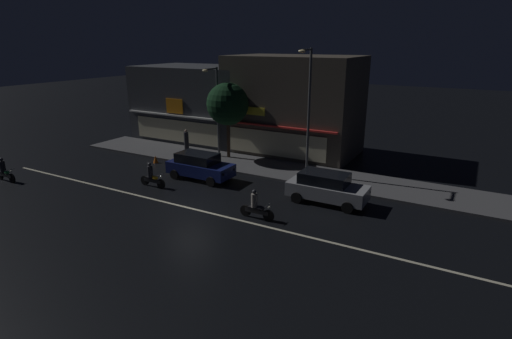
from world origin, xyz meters
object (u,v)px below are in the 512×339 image
object	(u,v)px
traffic_cone	(156,159)
pedestrian_on_sidewalk	(186,142)
motorcycle_opposite_lane	(256,207)
motorcycle_following	(4,172)
motorcycle_lead	(152,177)
streetlamp_west	(216,105)
streetlamp_mid	(308,104)
parked_car_trailing	(200,166)
parked_car_near_kerb	(326,187)

from	to	relation	value
traffic_cone	pedestrian_on_sidewalk	bearing A→B (deg)	81.86
traffic_cone	motorcycle_opposite_lane	bearing A→B (deg)	-23.67
motorcycle_following	motorcycle_opposite_lane	xyz separation A→B (m)	(16.61, 2.82, 0.00)
pedestrian_on_sidewalk	traffic_cone	xyz separation A→B (m)	(-0.44, -3.07, -0.71)
motorcycle_opposite_lane	traffic_cone	world-z (taller)	motorcycle_opposite_lane
pedestrian_on_sidewalk	motorcycle_lead	bearing A→B (deg)	26.04
streetlamp_west	streetlamp_mid	size ratio (longest dim) A/B	0.83
streetlamp_mid	motorcycle_lead	bearing A→B (deg)	-139.43
motorcycle_opposite_lane	parked_car_trailing	bearing A→B (deg)	149.77
motorcycle_following	motorcycle_opposite_lane	distance (m)	16.84
pedestrian_on_sidewalk	streetlamp_west	bearing A→B (deg)	95.00
streetlamp_west	traffic_cone	xyz separation A→B (m)	(-3.28, -3.14, -3.78)
parked_car_trailing	motorcycle_lead	distance (m)	3.12
pedestrian_on_sidewalk	parked_car_near_kerb	distance (m)	13.64
parked_car_near_kerb	motorcycle_opposite_lane	world-z (taller)	parked_car_near_kerb
pedestrian_on_sidewalk	parked_car_near_kerb	size ratio (longest dim) A/B	0.42
streetlamp_mid	traffic_cone	xyz separation A→B (m)	(-10.74, -2.39, -4.50)
streetlamp_west	parked_car_near_kerb	xyz separation A→B (m)	(10.14, -4.26, -3.19)
motorcycle_lead	traffic_cone	size ratio (longest dim) A/B	3.45
streetlamp_west	pedestrian_on_sidewalk	bearing A→B (deg)	-178.43
motorcycle_lead	motorcycle_following	bearing A→B (deg)	-158.86
motorcycle_lead	motorcycle_following	xyz separation A→B (m)	(-8.84, -3.76, 0.00)
streetlamp_west	traffic_cone	bearing A→B (deg)	-136.24
traffic_cone	parked_car_trailing	bearing A→B (deg)	-14.29
pedestrian_on_sidewalk	motorcycle_lead	distance (m)	7.59
streetlamp_west	parked_car_trailing	size ratio (longest dim) A/B	1.53
streetlamp_mid	parked_car_trailing	world-z (taller)	streetlamp_mid
streetlamp_mid	parked_car_trailing	distance (m)	7.87
parked_car_trailing	motorcycle_following	xyz separation A→B (m)	(-10.45, -6.43, -0.24)
parked_car_near_kerb	pedestrian_on_sidewalk	bearing A→B (deg)	162.14
streetlamp_west	motorcycle_opposite_lane	bearing A→B (deg)	-45.66
pedestrian_on_sidewalk	motorcycle_opposite_lane	xyz separation A→B (m)	(10.68, -7.94, -0.35)
motorcycle_lead	traffic_cone	world-z (taller)	motorcycle_lead
pedestrian_on_sidewalk	motorcycle_following	size ratio (longest dim) A/B	0.96
streetlamp_mid	motorcycle_following	world-z (taller)	streetlamp_mid
streetlamp_mid	motorcycle_following	xyz separation A→B (m)	(-16.23, -10.08, -4.14)
motorcycle_following	streetlamp_west	bearing A→B (deg)	-126.86
motorcycle_opposite_lane	streetlamp_mid	bearing A→B (deg)	93.13
motorcycle_opposite_lane	motorcycle_following	bearing A→B (deg)	-170.22
streetlamp_west	traffic_cone	world-z (taller)	streetlamp_west
pedestrian_on_sidewalk	parked_car_trailing	size ratio (longest dim) A/B	0.42
streetlamp_mid	parked_car_trailing	size ratio (longest dim) A/B	1.85
streetlamp_mid	motorcycle_lead	world-z (taller)	streetlamp_mid
parked_car_trailing	motorcycle_opposite_lane	distance (m)	7.14
streetlamp_west	parked_car_trailing	bearing A→B (deg)	-69.16
parked_car_near_kerb	parked_car_trailing	xyz separation A→B (m)	(-8.46, -0.15, 0.00)
parked_car_trailing	motorcycle_following	size ratio (longest dim) A/B	2.26
pedestrian_on_sidewalk	streetlamp_mid	bearing A→B (deg)	89.68
parked_car_trailing	motorcycle_lead	world-z (taller)	parked_car_trailing
motorcycle_opposite_lane	motorcycle_lead	bearing A→B (deg)	173.24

